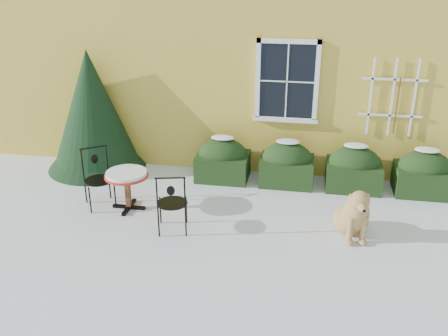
% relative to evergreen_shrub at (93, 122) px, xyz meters
% --- Properties ---
extents(ground, '(80.00, 80.00, 0.00)m').
position_rel_evergreen_shrub_xyz_m(ground, '(3.09, -2.69, -1.02)').
color(ground, white).
rests_on(ground, ground).
extents(hedge_row, '(4.95, 0.80, 0.91)m').
position_rel_evergreen_shrub_xyz_m(hedge_row, '(4.74, -0.14, -0.61)').
color(hedge_row, black).
rests_on(hedge_row, ground).
extents(evergreen_shrub, '(2.09, 2.09, 2.53)m').
position_rel_evergreen_shrub_xyz_m(evergreen_shrub, '(0.00, 0.00, 0.00)').
color(evergreen_shrub, black).
rests_on(evergreen_shrub, ground).
extents(bistro_table, '(0.78, 0.78, 0.72)m').
position_rel_evergreen_shrub_xyz_m(bistro_table, '(1.35, -1.76, -0.41)').
color(bistro_table, black).
rests_on(bistro_table, ground).
extents(patio_chair_near, '(0.56, 0.56, 1.06)m').
position_rel_evergreen_shrub_xyz_m(patio_chair_near, '(2.35, -2.39, -0.49)').
color(patio_chair_near, black).
rests_on(patio_chair_near, ground).
extents(patio_chair_far, '(0.66, 0.66, 1.07)m').
position_rel_evergreen_shrub_xyz_m(patio_chair_far, '(0.77, -1.69, -0.48)').
color(patio_chair_far, black).
rests_on(patio_chair_far, ground).
extents(dog, '(0.70, 1.04, 0.92)m').
position_rel_evergreen_shrub_xyz_m(dog, '(5.28, -2.03, -0.65)').
color(dog, tan).
rests_on(dog, ground).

